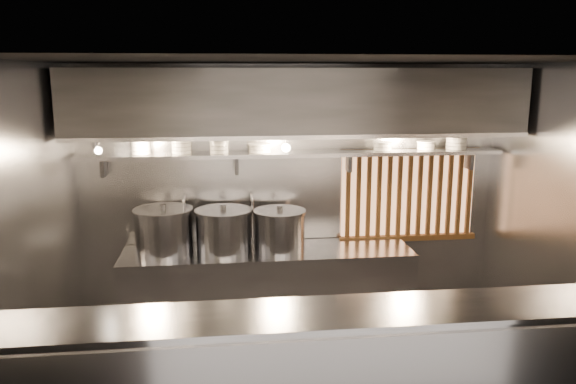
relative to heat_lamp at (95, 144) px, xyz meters
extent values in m
plane|color=black|center=(1.90, -0.85, 0.73)|extent=(4.50, 4.50, 0.00)
plane|color=gray|center=(1.90, 0.65, -0.67)|extent=(4.50, 0.00, 4.50)
plane|color=gray|center=(-0.35, -0.85, -0.67)|extent=(0.00, 3.00, 3.00)
plane|color=gray|center=(4.15, -0.85, -0.67)|extent=(0.00, 3.00, 3.00)
cube|color=#A1A1A7|center=(1.90, -1.80, -0.95)|extent=(4.50, 0.56, 0.03)
cube|color=#A1A1A7|center=(1.60, 0.28, -1.62)|extent=(3.00, 0.70, 0.90)
cube|color=#A1A1A7|center=(1.90, 0.47, -0.19)|extent=(4.40, 0.34, 0.04)
cube|color=#2D2D30|center=(1.90, 0.25, 0.36)|extent=(4.40, 0.80, 0.65)
cube|color=#A1A1A7|center=(1.90, -0.15, 0.05)|extent=(4.40, 0.03, 0.04)
cube|color=#FBAD71|center=(3.20, 0.63, -0.69)|extent=(1.50, 0.02, 0.92)
cube|color=brown|center=(3.20, 0.58, -0.20)|extent=(1.56, 0.06, 0.06)
cube|color=brown|center=(3.20, 0.58, -1.18)|extent=(1.56, 0.06, 0.06)
cube|color=brown|center=(2.51, 0.58, -0.69)|extent=(0.04, 0.04, 0.92)
cube|color=brown|center=(2.62, 0.58, -0.69)|extent=(0.04, 0.04, 0.92)
cube|color=brown|center=(2.74, 0.58, -0.69)|extent=(0.04, 0.04, 0.92)
cube|color=brown|center=(2.85, 0.58, -0.69)|extent=(0.04, 0.04, 0.92)
cube|color=brown|center=(2.97, 0.58, -0.69)|extent=(0.04, 0.04, 0.92)
cube|color=brown|center=(3.08, 0.58, -0.69)|extent=(0.04, 0.04, 0.92)
cube|color=brown|center=(3.20, 0.58, -0.69)|extent=(0.04, 0.04, 0.92)
cube|color=brown|center=(3.31, 0.58, -0.69)|extent=(0.04, 0.04, 0.92)
cube|color=brown|center=(3.43, 0.58, -0.69)|extent=(0.04, 0.04, 0.92)
cube|color=brown|center=(3.54, 0.58, -0.69)|extent=(0.04, 0.04, 0.92)
cube|color=brown|center=(3.66, 0.58, -0.69)|extent=(0.04, 0.04, 0.92)
cube|color=brown|center=(3.77, 0.58, -0.69)|extent=(0.04, 0.04, 0.92)
cube|color=brown|center=(3.89, 0.58, -0.69)|extent=(0.04, 0.04, 0.92)
cylinder|color=silver|center=(0.75, 0.60, -0.88)|extent=(0.03, 0.03, 0.48)
sphere|color=silver|center=(0.75, 0.60, -0.64)|extent=(0.04, 0.04, 0.04)
cylinder|color=silver|center=(0.75, 0.47, -0.64)|extent=(0.03, 0.26, 0.03)
sphere|color=silver|center=(0.75, 0.34, -0.64)|extent=(0.04, 0.04, 0.04)
cylinder|color=silver|center=(0.75, 0.34, -0.71)|extent=(0.03, 0.03, 0.14)
cylinder|color=silver|center=(1.45, 0.60, -0.88)|extent=(0.03, 0.03, 0.48)
sphere|color=silver|center=(1.45, 0.60, -0.64)|extent=(0.04, 0.04, 0.04)
cylinder|color=silver|center=(1.45, 0.47, -0.64)|extent=(0.03, 0.26, 0.03)
sphere|color=silver|center=(1.45, 0.34, -0.64)|extent=(0.04, 0.04, 0.04)
cylinder|color=silver|center=(1.45, 0.34, -0.71)|extent=(0.03, 0.03, 0.14)
cone|color=#A1A1A7|center=(0.00, 0.00, 0.00)|extent=(0.25, 0.27, 0.20)
sphere|color=#FFE0B2|center=(0.03, -0.02, -0.06)|extent=(0.07, 0.07, 0.07)
cylinder|color=#2D2D30|center=(0.00, 0.10, 0.08)|extent=(0.02, 0.22, 0.02)
cylinder|color=#2D2D30|center=(1.80, 0.35, -0.03)|extent=(0.01, 0.01, 0.12)
sphere|color=#FFE0B2|center=(1.80, 0.35, -0.11)|extent=(0.09, 0.09, 0.09)
cylinder|color=#A1A1A7|center=(1.15, 0.30, -0.96)|extent=(0.64, 0.64, 0.42)
cylinder|color=#A1A1A7|center=(1.15, 0.30, -0.74)|extent=(0.68, 0.68, 0.03)
cylinder|color=#2D2D30|center=(1.15, 0.30, -0.70)|extent=(0.06, 0.06, 0.04)
cylinder|color=#A1A1A7|center=(0.54, 0.33, -0.95)|extent=(0.74, 0.74, 0.43)
cylinder|color=#A1A1A7|center=(0.54, 0.33, -0.72)|extent=(0.77, 0.77, 0.03)
cylinder|color=#2D2D30|center=(0.54, 0.33, -0.68)|extent=(0.06, 0.06, 0.04)
cylinder|color=#A1A1A7|center=(1.72, 0.29, -0.97)|extent=(0.56, 0.56, 0.39)
cylinder|color=#A1A1A7|center=(1.72, 0.29, -0.76)|extent=(0.59, 0.59, 0.03)
cylinder|color=#2D2D30|center=(1.72, 0.29, -0.72)|extent=(0.06, 0.06, 0.04)
cylinder|color=silver|center=(0.34, 0.47, -0.15)|extent=(0.19, 0.19, 0.03)
cylinder|color=silver|center=(0.34, 0.47, -0.11)|extent=(0.19, 0.19, 0.03)
cylinder|color=silver|center=(0.34, 0.47, -0.07)|extent=(0.19, 0.19, 0.03)
cylinder|color=silver|center=(0.34, 0.47, -0.03)|extent=(0.19, 0.19, 0.03)
cylinder|color=silver|center=(0.34, 0.47, -0.01)|extent=(0.20, 0.20, 0.01)
cylinder|color=silver|center=(0.74, 0.47, -0.15)|extent=(0.20, 0.20, 0.03)
cylinder|color=silver|center=(0.74, 0.47, -0.11)|extent=(0.20, 0.20, 0.03)
cylinder|color=silver|center=(0.74, 0.47, -0.07)|extent=(0.20, 0.20, 0.03)
cylinder|color=silver|center=(0.74, 0.47, -0.03)|extent=(0.20, 0.20, 0.03)
cylinder|color=silver|center=(0.74, 0.47, -0.01)|extent=(0.21, 0.21, 0.01)
cylinder|color=silver|center=(1.12, 0.47, -0.15)|extent=(0.19, 0.19, 0.03)
cylinder|color=silver|center=(1.12, 0.47, -0.11)|extent=(0.19, 0.19, 0.03)
cylinder|color=silver|center=(1.12, 0.47, -0.07)|extent=(0.19, 0.19, 0.03)
cylinder|color=silver|center=(1.12, 0.47, -0.04)|extent=(0.20, 0.20, 0.01)
cylinder|color=silver|center=(1.54, 0.47, -0.15)|extent=(0.23, 0.23, 0.03)
cylinder|color=silver|center=(1.54, 0.47, -0.11)|extent=(0.23, 0.23, 0.03)
cylinder|color=silver|center=(1.54, 0.47, -0.08)|extent=(0.24, 0.24, 0.01)
cylinder|color=silver|center=(2.84, 0.47, -0.15)|extent=(0.19, 0.19, 0.03)
cylinder|color=silver|center=(2.84, 0.47, -0.11)|extent=(0.19, 0.19, 0.03)
cylinder|color=silver|center=(2.84, 0.47, -0.08)|extent=(0.20, 0.20, 0.01)
cylinder|color=silver|center=(3.32, 0.47, -0.15)|extent=(0.18, 0.18, 0.03)
cylinder|color=silver|center=(3.32, 0.47, -0.11)|extent=(0.18, 0.18, 0.03)
cylinder|color=silver|center=(3.32, 0.47, -0.08)|extent=(0.20, 0.20, 0.01)
cylinder|color=silver|center=(3.65, 0.47, -0.15)|extent=(0.21, 0.21, 0.03)
cylinder|color=silver|center=(3.65, 0.47, -0.11)|extent=(0.21, 0.21, 0.03)
cylinder|color=silver|center=(3.65, 0.47, -0.07)|extent=(0.21, 0.21, 0.03)
cylinder|color=silver|center=(3.65, 0.47, -0.04)|extent=(0.23, 0.23, 0.01)
camera|label=1|loc=(1.15, -5.28, 0.64)|focal=35.00mm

